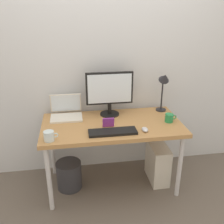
{
  "coord_description": "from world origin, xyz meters",
  "views": [
    {
      "loc": [
        -0.36,
        -2.28,
        1.82
      ],
      "look_at": [
        0.0,
        0.0,
        0.84
      ],
      "focal_mm": 41.63,
      "sensor_mm": 36.0,
      "label": 1
    }
  ],
  "objects_px": {
    "monitor": "(110,91)",
    "laptop": "(66,112)",
    "keyboard": "(113,132)",
    "mouse": "(145,130)",
    "desk_lamp": "(164,83)",
    "wastebasket": "(69,175)",
    "glass_cup": "(49,136)",
    "photo_frame": "(108,122)",
    "computer_tower": "(158,163)",
    "coffee_mug": "(169,118)",
    "desk": "(112,129)"
  },
  "relations": [
    {
      "from": "desk",
      "to": "mouse",
      "type": "bearing_deg",
      "value": -38.38
    },
    {
      "from": "monitor",
      "to": "laptop",
      "type": "bearing_deg",
      "value": 178.01
    },
    {
      "from": "desk",
      "to": "coffee_mug",
      "type": "distance_m",
      "value": 0.58
    },
    {
      "from": "desk",
      "to": "desk_lamp",
      "type": "bearing_deg",
      "value": 20.32
    },
    {
      "from": "monitor",
      "to": "glass_cup",
      "type": "bearing_deg",
      "value": -141.18
    },
    {
      "from": "glass_cup",
      "to": "wastebasket",
      "type": "height_order",
      "value": "glass_cup"
    },
    {
      "from": "laptop",
      "to": "desk_lamp",
      "type": "distance_m",
      "value": 1.06
    },
    {
      "from": "glass_cup",
      "to": "computer_tower",
      "type": "bearing_deg",
      "value": 13.36
    },
    {
      "from": "monitor",
      "to": "keyboard",
      "type": "height_order",
      "value": "monitor"
    },
    {
      "from": "computer_tower",
      "to": "photo_frame",
      "type": "bearing_deg",
      "value": -172.57
    },
    {
      "from": "desk_lamp",
      "to": "keyboard",
      "type": "relative_size",
      "value": 1.02
    },
    {
      "from": "mouse",
      "to": "computer_tower",
      "type": "distance_m",
      "value": 0.62
    },
    {
      "from": "desk_lamp",
      "to": "wastebasket",
      "type": "distance_m",
      "value": 1.38
    },
    {
      "from": "coffee_mug",
      "to": "photo_frame",
      "type": "height_order",
      "value": "photo_frame"
    },
    {
      "from": "keyboard",
      "to": "desk_lamp",
      "type": "bearing_deg",
      "value": 34.81
    },
    {
      "from": "coffee_mug",
      "to": "laptop",
      "type": "bearing_deg",
      "value": 164.26
    },
    {
      "from": "laptop",
      "to": "monitor",
      "type": "bearing_deg",
      "value": -1.99
    },
    {
      "from": "photo_frame",
      "to": "wastebasket",
      "type": "xyz_separation_m",
      "value": [
        -0.41,
        0.09,
        -0.62
      ]
    },
    {
      "from": "keyboard",
      "to": "glass_cup",
      "type": "relative_size",
      "value": 3.54
    },
    {
      "from": "desk_lamp",
      "to": "keyboard",
      "type": "distance_m",
      "value": 0.8
    },
    {
      "from": "laptop",
      "to": "glass_cup",
      "type": "distance_m",
      "value": 0.51
    },
    {
      "from": "glass_cup",
      "to": "computer_tower",
      "type": "height_order",
      "value": "glass_cup"
    },
    {
      "from": "keyboard",
      "to": "computer_tower",
      "type": "distance_m",
      "value": 0.77
    },
    {
      "from": "desk_lamp",
      "to": "laptop",
      "type": "bearing_deg",
      "value": 179.16
    },
    {
      "from": "wastebasket",
      "to": "desk_lamp",
      "type": "bearing_deg",
      "value": 11.19
    },
    {
      "from": "laptop",
      "to": "wastebasket",
      "type": "relative_size",
      "value": 1.07
    },
    {
      "from": "monitor",
      "to": "desk_lamp",
      "type": "distance_m",
      "value": 0.58
    },
    {
      "from": "coffee_mug",
      "to": "mouse",
      "type": "bearing_deg",
      "value": -150.93
    },
    {
      "from": "monitor",
      "to": "computer_tower",
      "type": "relative_size",
      "value": 1.15
    },
    {
      "from": "mouse",
      "to": "coffee_mug",
      "type": "height_order",
      "value": "coffee_mug"
    },
    {
      "from": "desk_lamp",
      "to": "computer_tower",
      "type": "distance_m",
      "value": 0.86
    },
    {
      "from": "glass_cup",
      "to": "photo_frame",
      "type": "distance_m",
      "value": 0.57
    },
    {
      "from": "mouse",
      "to": "wastebasket",
      "type": "relative_size",
      "value": 0.3
    },
    {
      "from": "desk",
      "to": "monitor",
      "type": "xyz_separation_m",
      "value": [
        0.01,
        0.22,
        0.32
      ]
    },
    {
      "from": "desk_lamp",
      "to": "photo_frame",
      "type": "height_order",
      "value": "desk_lamp"
    },
    {
      "from": "laptop",
      "to": "wastebasket",
      "type": "distance_m",
      "value": 0.67
    },
    {
      "from": "photo_frame",
      "to": "computer_tower",
      "type": "xyz_separation_m",
      "value": [
        0.55,
        0.07,
        -0.56
      ]
    },
    {
      "from": "desk_lamp",
      "to": "photo_frame",
      "type": "xyz_separation_m",
      "value": [
        -0.63,
        -0.29,
        -0.27
      ]
    },
    {
      "from": "laptop",
      "to": "desk_lamp",
      "type": "bearing_deg",
      "value": -0.84
    },
    {
      "from": "monitor",
      "to": "keyboard",
      "type": "bearing_deg",
      "value": -94.68
    },
    {
      "from": "computer_tower",
      "to": "keyboard",
      "type": "bearing_deg",
      "value": -158.94
    },
    {
      "from": "wastebasket",
      "to": "laptop",
      "type": "bearing_deg",
      "value": 87.25
    },
    {
      "from": "glass_cup",
      "to": "computer_tower",
      "type": "xyz_separation_m",
      "value": [
        1.09,
        0.26,
        -0.56
      ]
    },
    {
      "from": "mouse",
      "to": "photo_frame",
      "type": "xyz_separation_m",
      "value": [
        -0.32,
        0.14,
        0.03
      ]
    },
    {
      "from": "photo_frame",
      "to": "wastebasket",
      "type": "height_order",
      "value": "photo_frame"
    },
    {
      "from": "keyboard",
      "to": "mouse",
      "type": "height_order",
      "value": "mouse"
    },
    {
      "from": "monitor",
      "to": "photo_frame",
      "type": "height_order",
      "value": "monitor"
    },
    {
      "from": "desk",
      "to": "photo_frame",
      "type": "relative_size",
      "value": 12.44
    },
    {
      "from": "glass_cup",
      "to": "mouse",
      "type": "bearing_deg",
      "value": 3.04
    },
    {
      "from": "keyboard",
      "to": "coffee_mug",
      "type": "relative_size",
      "value": 3.77
    }
  ]
}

